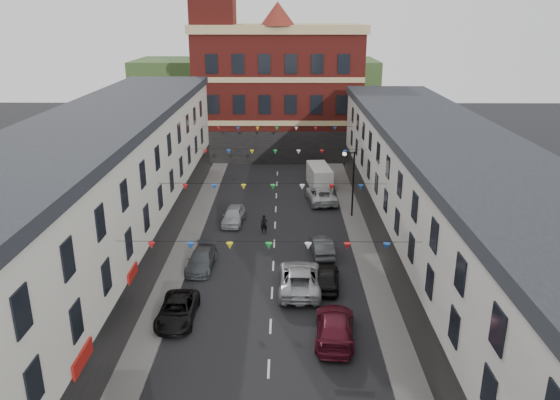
{
  "coord_description": "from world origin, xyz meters",
  "views": [
    {
      "loc": [
        0.76,
        -31.54,
        17.17
      ],
      "look_at": [
        0.46,
        8.23,
        3.57
      ],
      "focal_mm": 35.0,
      "sensor_mm": 36.0,
      "label": 1
    }
  ],
  "objects_px": {
    "car_right_f": "(321,195)",
    "white_van": "(319,177)",
    "pedestrian": "(264,224)",
    "car_right_d": "(327,277)",
    "street_lamp": "(351,175)",
    "car_left_e": "(233,215)",
    "car_left_d": "(202,260)",
    "car_right_e": "(322,246)",
    "car_left_c": "(177,310)",
    "car_right_c": "(335,327)",
    "moving_car": "(300,278)"
  },
  "relations": [
    {
      "from": "car_right_d",
      "to": "moving_car",
      "type": "relative_size",
      "value": 0.71
    },
    {
      "from": "moving_car",
      "to": "car_left_d",
      "type": "bearing_deg",
      "value": -23.28
    },
    {
      "from": "street_lamp",
      "to": "pedestrian",
      "type": "distance_m",
      "value": 8.93
    },
    {
      "from": "car_left_e",
      "to": "street_lamp",
      "type": "bearing_deg",
      "value": 13.06
    },
    {
      "from": "car_right_c",
      "to": "car_right_e",
      "type": "relative_size",
      "value": 1.24
    },
    {
      "from": "car_left_e",
      "to": "car_right_f",
      "type": "bearing_deg",
      "value": 40.03
    },
    {
      "from": "car_left_e",
      "to": "white_van",
      "type": "distance_m",
      "value": 13.25
    },
    {
      "from": "street_lamp",
      "to": "car_left_d",
      "type": "xyz_separation_m",
      "value": [
        -11.63,
        -10.35,
        -3.27
      ]
    },
    {
      "from": "car_right_d",
      "to": "pedestrian",
      "type": "height_order",
      "value": "pedestrian"
    },
    {
      "from": "car_right_d",
      "to": "street_lamp",
      "type": "bearing_deg",
      "value": -98.04
    },
    {
      "from": "car_right_e",
      "to": "white_van",
      "type": "relative_size",
      "value": 0.82
    },
    {
      "from": "car_left_d",
      "to": "car_right_d",
      "type": "bearing_deg",
      "value": -14.54
    },
    {
      "from": "car_left_c",
      "to": "car_left_e",
      "type": "bearing_deg",
      "value": 83.48
    },
    {
      "from": "car_left_c",
      "to": "white_van",
      "type": "relative_size",
      "value": 0.9
    },
    {
      "from": "street_lamp",
      "to": "moving_car",
      "type": "distance_m",
      "value": 14.61
    },
    {
      "from": "car_left_c",
      "to": "moving_car",
      "type": "xyz_separation_m",
      "value": [
        7.3,
        3.88,
        0.16
      ]
    },
    {
      "from": "car_right_d",
      "to": "pedestrian",
      "type": "xyz_separation_m",
      "value": [
        -4.47,
        9.23,
        0.11
      ]
    },
    {
      "from": "car_right_d",
      "to": "car_left_e",
      "type": "bearing_deg",
      "value": -53.44
    },
    {
      "from": "car_right_e",
      "to": "car_left_e",
      "type": "bearing_deg",
      "value": -45.88
    },
    {
      "from": "car_left_d",
      "to": "car_right_e",
      "type": "height_order",
      "value": "car_right_e"
    },
    {
      "from": "car_right_d",
      "to": "car_right_c",
      "type": "bearing_deg",
      "value": 94.63
    },
    {
      "from": "car_left_c",
      "to": "car_left_e",
      "type": "distance_m",
      "value": 15.89
    },
    {
      "from": "car_left_e",
      "to": "car_right_d",
      "type": "bearing_deg",
      "value": -53.76
    },
    {
      "from": "car_right_f",
      "to": "white_van",
      "type": "relative_size",
      "value": 1.05
    },
    {
      "from": "car_right_d",
      "to": "car_left_c",
      "type": "bearing_deg",
      "value": 29.52
    },
    {
      "from": "car_left_e",
      "to": "car_right_d",
      "type": "xyz_separation_m",
      "value": [
        7.2,
        -11.56,
        -0.02
      ]
    },
    {
      "from": "car_left_e",
      "to": "pedestrian",
      "type": "relative_size",
      "value": 2.61
    },
    {
      "from": "car_left_e",
      "to": "car_right_d",
      "type": "height_order",
      "value": "car_left_e"
    },
    {
      "from": "car_right_c",
      "to": "white_van",
      "type": "xyz_separation_m",
      "value": [
        0.84,
        28.17,
        0.37
      ]
    },
    {
      "from": "car_right_f",
      "to": "pedestrian",
      "type": "relative_size",
      "value": 3.29
    },
    {
      "from": "street_lamp",
      "to": "car_right_f",
      "type": "xyz_separation_m",
      "value": [
        -2.23,
        4.13,
        -3.16
      ]
    },
    {
      "from": "street_lamp",
      "to": "car_right_d",
      "type": "bearing_deg",
      "value": -102.68
    },
    {
      "from": "car_right_f",
      "to": "car_right_c",
      "type": "bearing_deg",
      "value": 81.68
    },
    {
      "from": "car_left_e",
      "to": "car_right_e",
      "type": "xyz_separation_m",
      "value": [
        7.2,
        -6.41,
        -0.03
      ]
    },
    {
      "from": "white_van",
      "to": "pedestrian",
      "type": "height_order",
      "value": "white_van"
    },
    {
      "from": "street_lamp",
      "to": "moving_car",
      "type": "xyz_separation_m",
      "value": [
        -4.75,
        -13.46,
        -3.1
      ]
    },
    {
      "from": "white_van",
      "to": "car_right_e",
      "type": "bearing_deg",
      "value": -99.68
    },
    {
      "from": "car_left_c",
      "to": "car_left_d",
      "type": "xyz_separation_m",
      "value": [
        0.42,
        6.99,
        -0.0
      ]
    },
    {
      "from": "pedestrian",
      "to": "car_right_f",
      "type": "bearing_deg",
      "value": 65.81
    },
    {
      "from": "street_lamp",
      "to": "car_left_d",
      "type": "relative_size",
      "value": 1.37
    },
    {
      "from": "street_lamp",
      "to": "pedestrian",
      "type": "xyz_separation_m",
      "value": [
        -7.42,
        -3.89,
        -3.1
      ]
    },
    {
      "from": "pedestrian",
      "to": "white_van",
      "type": "bearing_deg",
      "value": 76.27
    },
    {
      "from": "street_lamp",
      "to": "car_right_c",
      "type": "bearing_deg",
      "value": -98.73
    },
    {
      "from": "moving_car",
      "to": "car_right_d",
      "type": "bearing_deg",
      "value": -168.0
    },
    {
      "from": "car_left_e",
      "to": "moving_car",
      "type": "xyz_separation_m",
      "value": [
        5.4,
        -11.9,
        0.08
      ]
    },
    {
      "from": "white_van",
      "to": "pedestrian",
      "type": "xyz_separation_m",
      "value": [
        -5.3,
        -12.85,
        -0.32
      ]
    },
    {
      "from": "street_lamp",
      "to": "car_left_c",
      "type": "distance_m",
      "value": 21.37
    },
    {
      "from": "car_left_c",
      "to": "moving_car",
      "type": "distance_m",
      "value": 8.27
    },
    {
      "from": "car_left_c",
      "to": "car_left_d",
      "type": "height_order",
      "value": "same"
    },
    {
      "from": "car_right_e",
      "to": "pedestrian",
      "type": "bearing_deg",
      "value": -46.65
    }
  ]
}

